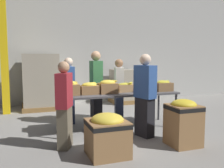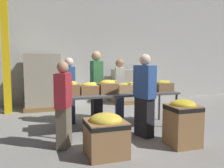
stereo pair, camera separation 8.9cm
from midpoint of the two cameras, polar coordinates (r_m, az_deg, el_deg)
The scene contains 20 objects.
ground_plane at distance 5.64m, azimuth 1.83°, elevation -10.07°, with size 30.00×30.00×0.00m, color gray.
wall_back at distance 8.80m, azimuth -6.16°, elevation 8.85°, with size 16.00×0.08×4.00m.
sorting_table at distance 5.48m, azimuth 1.85°, elevation -2.49°, with size 2.60×0.88×0.80m.
banana_box_0 at distance 5.17m, azimuth -9.24°, elevation -0.87°, with size 0.38×0.32×0.29m.
banana_box_1 at distance 5.26m, azimuth -4.76°, elevation -0.98°, with size 0.38×0.30×0.25m.
banana_box_2 at distance 5.34m, azimuth -0.49°, elevation -0.58°, with size 0.40×0.30×0.29m.
banana_box_3 at distance 5.60m, azimuth 3.58°, elevation -0.73°, with size 0.38×0.28×0.23m.
banana_box_4 at distance 5.68m, azimuth 8.12°, elevation -0.37°, with size 0.38×0.30×0.28m.
banana_box_5 at distance 5.83m, azimuth 12.13°, elevation -0.41°, with size 0.39×0.29×0.25m.
volunteer_0 at distance 6.03m, azimuth -9.29°, elevation -1.53°, with size 0.22×0.43×1.57m.
volunteer_1 at distance 6.03m, azimuth -3.14°, elevation -0.73°, with size 0.25×0.47×1.72m.
volunteer_2 at distance 6.26m, azimuth 2.13°, elevation -1.34°, with size 0.30×0.45×1.53m.
volunteer_3 at distance 4.38m, azimuth -10.45°, elevation -4.82°, with size 0.35×0.45×1.51m.
volunteer_4 at distance 4.96m, azimuth 7.94°, elevation -2.75°, with size 0.33×0.48×1.64m.
donation_bin_0 at distance 4.05m, azimuth -0.80°, elevation -11.22°, with size 0.62×0.62×0.69m.
donation_bin_1 at distance 4.65m, azimuth 16.39°, elevation -8.18°, with size 0.52×0.52×0.84m.
support_pillar at distance 7.51m, azimuth -22.88°, elevation 8.89°, with size 0.19×0.19×4.00m.
pallet_stack_0 at distance 8.13m, azimuth -12.18°, elevation -0.57°, with size 0.94×0.94×1.32m.
pallet_stack_1 at distance 7.92m, azimuth -15.36°, elevation 0.49°, with size 1.13×1.13×1.68m.
pallet_stack_2 at distance 8.67m, azimuth 3.54°, elevation -0.57°, with size 0.91×0.91×1.16m.
Camera 2 is at (-1.84, -5.10, 1.57)m, focal length 40.00 mm.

